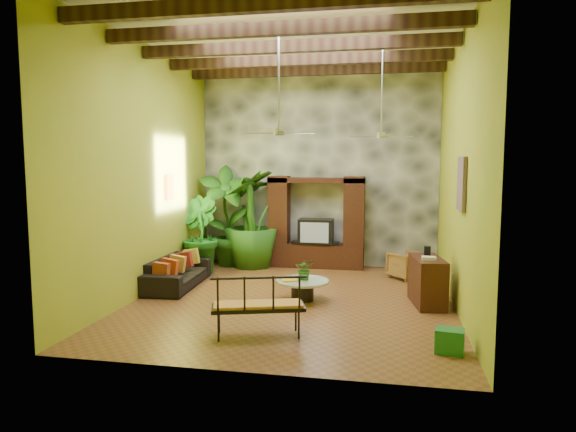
% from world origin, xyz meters
% --- Properties ---
extents(ground, '(7.00, 7.00, 0.00)m').
position_xyz_m(ground, '(0.00, 0.00, 0.00)').
color(ground, brown).
rests_on(ground, ground).
extents(ceiling, '(6.00, 7.00, 0.02)m').
position_xyz_m(ceiling, '(0.00, 0.00, 5.00)').
color(ceiling, silver).
rests_on(ceiling, back_wall).
extents(back_wall, '(6.00, 0.02, 5.00)m').
position_xyz_m(back_wall, '(0.00, 3.50, 2.50)').
color(back_wall, gold).
rests_on(back_wall, ground).
extents(left_wall, '(0.02, 7.00, 5.00)m').
position_xyz_m(left_wall, '(-3.00, 0.00, 2.50)').
color(left_wall, gold).
rests_on(left_wall, ground).
extents(right_wall, '(0.02, 7.00, 5.00)m').
position_xyz_m(right_wall, '(3.00, 0.00, 2.50)').
color(right_wall, gold).
rests_on(right_wall, ground).
extents(stone_accent_wall, '(5.98, 0.10, 4.98)m').
position_xyz_m(stone_accent_wall, '(0.00, 3.44, 2.50)').
color(stone_accent_wall, '#3F4348').
rests_on(stone_accent_wall, ground).
extents(ceiling_beams, '(5.95, 5.36, 0.22)m').
position_xyz_m(ceiling_beams, '(0.00, 0.00, 4.78)').
color(ceiling_beams, '#332210').
rests_on(ceiling_beams, ceiling).
extents(entertainment_center, '(2.40, 0.55, 2.30)m').
position_xyz_m(entertainment_center, '(0.00, 3.14, 0.97)').
color(entertainment_center, black).
rests_on(entertainment_center, ground).
extents(ceiling_fan_front, '(1.28, 1.28, 1.86)m').
position_xyz_m(ceiling_fan_front, '(-0.20, -0.40, 3.40)').
color(ceiling_fan_front, '#BABABF').
rests_on(ceiling_fan_front, ceiling).
extents(ceiling_fan_back, '(1.28, 1.28, 1.86)m').
position_xyz_m(ceiling_fan_back, '(1.60, 1.20, 3.40)').
color(ceiling_fan_back, '#BABABF').
rests_on(ceiling_fan_back, ceiling).
extents(wall_art_mask, '(0.06, 0.32, 0.55)m').
position_xyz_m(wall_art_mask, '(-2.96, 1.00, 2.10)').
color(wall_art_mask, gold).
rests_on(wall_art_mask, left_wall).
extents(wall_art_painting, '(0.06, 0.70, 0.90)m').
position_xyz_m(wall_art_painting, '(2.96, -0.60, 2.30)').
color(wall_art_painting, '#264E8B').
rests_on(wall_art_painting, right_wall).
extents(sofa, '(0.96, 2.21, 0.63)m').
position_xyz_m(sofa, '(-2.64, 0.58, 0.32)').
color(sofa, black).
rests_on(sofa, ground).
extents(wicker_armchair, '(0.95, 0.95, 0.62)m').
position_xyz_m(wicker_armchair, '(2.20, 2.27, 0.31)').
color(wicker_armchair, olive).
rests_on(wicker_armchair, ground).
extents(tall_plant_a, '(1.60, 1.35, 2.58)m').
position_xyz_m(tall_plant_a, '(-2.27, 2.86, 1.29)').
color(tall_plant_a, '#26651A').
rests_on(tall_plant_a, ground).
extents(tall_plant_b, '(1.30, 1.29, 1.85)m').
position_xyz_m(tall_plant_b, '(-2.65, 1.91, 0.93)').
color(tall_plant_b, '#195F1C').
rests_on(tall_plant_b, ground).
extents(tall_plant_c, '(1.75, 1.75, 2.45)m').
position_xyz_m(tall_plant_c, '(-1.60, 2.88, 1.23)').
color(tall_plant_c, '#276119').
rests_on(tall_plant_c, ground).
extents(coffee_table, '(1.02, 1.02, 0.40)m').
position_xyz_m(coffee_table, '(0.18, -0.02, 0.26)').
color(coffee_table, black).
rests_on(coffee_table, ground).
extents(centerpiece_plant, '(0.42, 0.38, 0.41)m').
position_xyz_m(centerpiece_plant, '(0.21, 0.05, 0.60)').
color(centerpiece_plant, '#266019').
rests_on(centerpiece_plant, coffee_table).
extents(yellow_tray, '(0.33, 0.29, 0.03)m').
position_xyz_m(yellow_tray, '(-0.05, -0.15, 0.41)').
color(yellow_tray, yellow).
rests_on(yellow_tray, coffee_table).
extents(iron_bench, '(1.49, 0.92, 0.57)m').
position_xyz_m(iron_bench, '(-0.16, -2.22, 0.54)').
color(iron_bench, black).
rests_on(iron_bench, ground).
extents(side_console, '(0.67, 1.18, 0.89)m').
position_xyz_m(side_console, '(2.51, 0.13, 0.45)').
color(side_console, '#332210').
rests_on(side_console, ground).
extents(green_bin, '(0.43, 0.36, 0.34)m').
position_xyz_m(green_bin, '(2.64, -2.31, 0.17)').
color(green_bin, '#207839').
rests_on(green_bin, ground).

